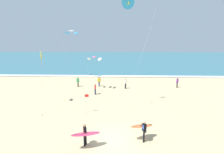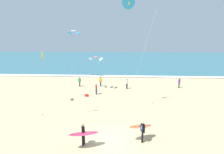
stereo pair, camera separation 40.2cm
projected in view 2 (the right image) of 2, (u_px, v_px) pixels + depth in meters
The scene contains 15 objects.
ground_plane at pixel (111, 139), 14.16m from camera, with size 160.00×160.00×0.00m, color tan.
ocean_water at pixel (120, 59), 65.56m from camera, with size 160.00×60.00×0.08m, color #336B7A.
shoreline_foam at pixel (118, 76), 36.60m from camera, with size 160.00×1.58×0.01m, color white.
surfer_lead at pixel (142, 128), 13.75m from camera, with size 2.01×1.29×1.71m.
surfer_trailing at pixel (84, 133), 13.04m from camera, with size 2.19×1.28×1.71m.
kite_arc_ivory_near at pixel (74, 32), 33.24m from camera, with size 3.16×4.15×9.05m.
kite_delta_cobalt_mid at pixel (128, 2), 18.26m from camera, with size 3.94×1.67×12.04m.
kite_diamond_golden_far at pixel (42, 58), 20.22m from camera, with size 1.06×3.55×6.34m.
kite_arc_rose_high at pixel (96, 58), 26.45m from camera, with size 2.26×4.24×5.10m.
bystander_purple_top at pixel (179, 83), 28.22m from camera, with size 0.40×0.35×1.59m.
bystander_yellow_top at pixel (101, 81), 29.20m from camera, with size 0.50×0.22×1.59m.
bystander_white_top at pixel (127, 84), 27.82m from camera, with size 0.31×0.45×1.59m.
bystander_green_top at pixel (80, 82), 29.08m from camera, with size 0.49×0.25×1.59m.
bystander_red_top at pixel (96, 89), 25.06m from camera, with size 0.22×0.50×1.59m.
lifeguard_flag at pixel (85, 101), 18.92m from camera, with size 0.45×0.05×2.10m.
Camera 2 is at (0.80, -12.73, 7.86)m, focal length 28.93 mm.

